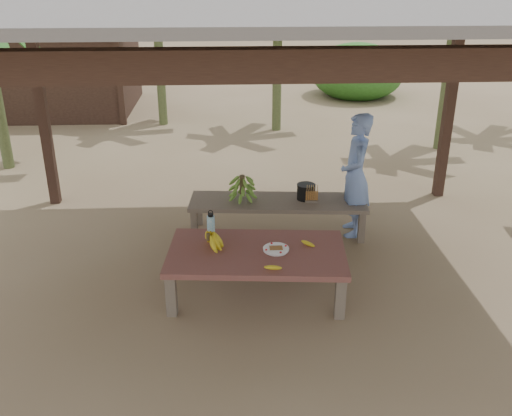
{
  "coord_description": "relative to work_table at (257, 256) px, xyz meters",
  "views": [
    {
      "loc": [
        -0.3,
        -5.41,
        3.23
      ],
      "look_at": [
        -0.02,
        0.11,
        0.8
      ],
      "focal_mm": 40.0,
      "sensor_mm": 36.0,
      "label": 1
    }
  ],
  "objects": [
    {
      "name": "cooking_pot",
      "position": [
        0.69,
        1.45,
        0.11
      ],
      "size": [
        0.22,
        0.22,
        0.19
      ],
      "primitive_type": "cylinder",
      "color": "black",
      "rests_on": "bench"
    },
    {
      "name": "bench",
      "position": [
        0.34,
        1.42,
        -0.04
      ],
      "size": [
        2.24,
        0.77,
        0.45
      ],
      "rotation": [
        0.0,
        0.0,
        -0.08
      ],
      "color": "brown",
      "rests_on": "ground"
    },
    {
      "name": "pavilion",
      "position": [
        0.02,
        0.27,
        2.34
      ],
      "size": [
        6.6,
        5.6,
        2.95
      ],
      "color": "black",
      "rests_on": "ground"
    },
    {
      "name": "green_banana_stalk",
      "position": [
        -0.1,
        1.45,
        0.19
      ],
      "size": [
        0.33,
        0.33,
        0.35
      ],
      "primitive_type": null,
      "rotation": [
        0.0,
        0.0,
        -0.08
      ],
      "color": "#598C2D",
      "rests_on": "bench"
    },
    {
      "name": "water_flask",
      "position": [
        -0.47,
        0.36,
        0.19
      ],
      "size": [
        0.08,
        0.08,
        0.31
      ],
      "color": "#43A5D2",
      "rests_on": "work_table"
    },
    {
      "name": "skewer_rack",
      "position": [
        0.75,
        1.34,
        0.14
      ],
      "size": [
        0.19,
        0.09,
        0.24
      ],
      "primitive_type": null,
      "rotation": [
        0.0,
        0.0,
        -0.08
      ],
      "color": "#A57F47",
      "rests_on": "bench"
    },
    {
      "name": "loose_banana_side",
      "position": [
        0.54,
        0.09,
        0.09
      ],
      "size": [
        0.15,
        0.14,
        0.04
      ],
      "primitive_type": "ellipsoid",
      "rotation": [
        0.0,
        0.0,
        0.86
      ],
      "color": "yellow",
      "rests_on": "work_table"
    },
    {
      "name": "woman",
      "position": [
        1.29,
        1.38,
        0.34
      ],
      "size": [
        0.41,
        0.59,
        1.56
      ],
      "primitive_type": "imported",
      "rotation": [
        0.0,
        0.0,
        -1.64
      ],
      "color": "#7B9CE8",
      "rests_on": "ground"
    },
    {
      "name": "ground",
      "position": [
        0.03,
        0.29,
        -0.43
      ],
      "size": [
        80.0,
        80.0,
        0.0
      ],
      "primitive_type": "plane",
      "color": "brown",
      "rests_on": "ground"
    },
    {
      "name": "loose_banana_front",
      "position": [
        0.14,
        -0.39,
        0.09
      ],
      "size": [
        0.18,
        0.04,
        0.04
      ],
      "primitive_type": "ellipsoid",
      "rotation": [
        0.0,
        0.0,
        1.57
      ],
      "color": "yellow",
      "rests_on": "work_table"
    },
    {
      "name": "hut",
      "position": [
        -4.47,
        8.29,
        0.67
      ],
      "size": [
        4.4,
        3.43,
        2.85
      ],
      "color": "black",
      "rests_on": "ground"
    },
    {
      "name": "ripe_banana_bunch",
      "position": [
        -0.49,
        0.09,
        0.15
      ],
      "size": [
        0.34,
        0.31,
        0.18
      ],
      "primitive_type": null,
      "rotation": [
        0.0,
        0.0,
        0.23
      ],
      "color": "yellow",
      "rests_on": "work_table"
    },
    {
      "name": "work_table",
      "position": [
        0.0,
        0.0,
        0.0
      ],
      "size": [
        1.87,
        1.14,
        0.5
      ],
      "rotation": [
        0.0,
        0.0,
        -0.08
      ],
      "color": "brown",
      "rests_on": "ground"
    },
    {
      "name": "plate",
      "position": [
        0.2,
        -0.01,
        0.08
      ],
      "size": [
        0.27,
        0.27,
        0.04
      ],
      "color": "white",
      "rests_on": "work_table"
    },
    {
      "name": "banana_plant_n",
      "position": [
        0.73,
        6.22,
        1.96
      ],
      "size": [
        1.8,
        1.8,
        2.87
      ],
      "color": "#596638",
      "rests_on": "ground"
    }
  ]
}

